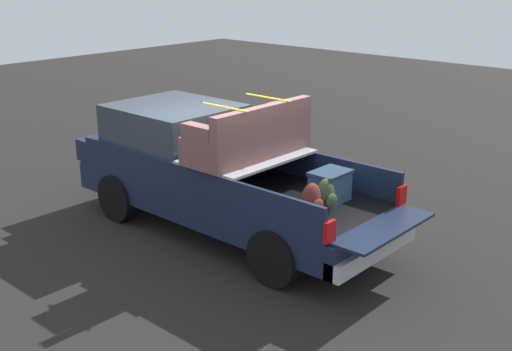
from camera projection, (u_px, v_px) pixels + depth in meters
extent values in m
plane|color=black|center=(229.00, 231.00, 10.56)|extent=(40.00, 40.00, 0.00)
cube|color=#162138|center=(228.00, 196.00, 10.37)|extent=(5.50, 1.92, 0.46)
cube|color=black|center=(286.00, 199.00, 9.53)|extent=(2.80, 1.80, 0.04)
cube|color=#162138|center=(243.00, 201.00, 8.80)|extent=(2.80, 0.06, 0.50)
cube|color=#162138|center=(324.00, 170.00, 10.11)|extent=(2.80, 0.06, 0.50)
cube|color=#162138|center=(220.00, 165.00, 10.32)|extent=(0.06, 1.80, 0.50)
cube|color=#162138|center=(384.00, 228.00, 8.47)|extent=(0.55, 1.80, 0.04)
cube|color=#B2B2B7|center=(248.00, 156.00, 9.86)|extent=(1.25, 1.92, 0.04)
cube|color=#162138|center=(172.00, 152.00, 11.07)|extent=(2.30, 1.92, 0.50)
cube|color=#2D3842|center=(175.00, 122.00, 10.84)|extent=(1.94, 1.76, 0.59)
cube|color=#162138|center=(124.00, 141.00, 11.95)|extent=(0.40, 1.82, 0.38)
cube|color=#B2B2B7|center=(372.00, 250.00, 8.68)|extent=(0.24, 1.92, 0.24)
cube|color=red|center=(330.00, 232.00, 7.96)|extent=(0.06, 0.20, 0.28)
cube|color=red|center=(402.00, 195.00, 9.20)|extent=(0.06, 0.20, 0.28)
cylinder|color=black|center=(119.00, 197.00, 10.92)|extent=(0.81, 0.30, 0.81)
cylinder|color=black|center=(195.00, 173.00, 12.17)|extent=(0.81, 0.30, 0.81)
cylinder|color=black|center=(276.00, 257.00, 8.70)|extent=(0.81, 0.30, 0.81)
cylinder|color=black|center=(349.00, 220.00, 9.95)|extent=(0.81, 0.30, 0.81)
cube|color=#335170|center=(330.00, 188.00, 9.31)|extent=(0.40, 0.55, 0.41)
cube|color=#23394E|center=(331.00, 173.00, 9.24)|extent=(0.44, 0.59, 0.05)
ellipsoid|color=#384728|center=(325.00, 194.00, 8.98)|extent=(0.20, 0.36, 0.46)
ellipsoid|color=#384728|center=(331.00, 201.00, 8.93)|extent=(0.09, 0.25, 0.20)
ellipsoid|color=maroon|center=(311.00, 200.00, 8.75)|extent=(0.20, 0.37, 0.47)
ellipsoid|color=maroon|center=(317.00, 207.00, 8.70)|extent=(0.09, 0.26, 0.21)
cube|color=brown|center=(247.00, 142.00, 9.79)|extent=(0.81, 2.09, 0.42)
cube|color=brown|center=(264.00, 119.00, 9.45)|extent=(0.16, 2.09, 0.40)
cube|color=brown|center=(199.00, 133.00, 9.05)|extent=(0.57, 0.20, 0.22)
cube|color=brown|center=(285.00, 111.00, 10.39)|extent=(0.57, 0.20, 0.22)
cube|color=yellow|center=(225.00, 107.00, 9.26)|extent=(0.91, 0.03, 0.02)
cube|color=yellow|center=(268.00, 97.00, 9.93)|extent=(0.91, 0.03, 0.02)
cylinder|color=#1E592D|center=(235.00, 139.00, 14.34)|extent=(0.56, 0.56, 0.90)
cylinder|color=#1E592D|center=(235.00, 118.00, 14.18)|extent=(0.60, 0.60, 0.08)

